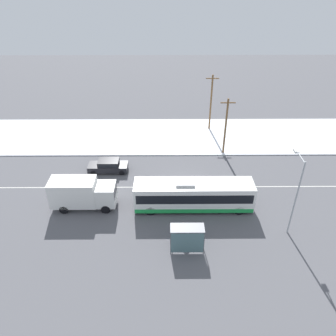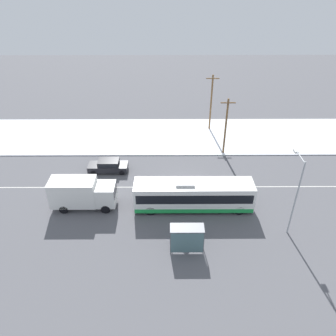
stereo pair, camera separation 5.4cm
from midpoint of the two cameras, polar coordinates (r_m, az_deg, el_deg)
ground_plane at (r=36.26m, az=3.02°, el=-3.32°), size 120.00×120.00×0.00m
snow_lot at (r=46.90m, az=2.26°, el=5.66°), size 80.00×11.16×0.12m
lane_marking_center at (r=36.25m, az=3.02°, el=-3.31°), size 60.00×0.12×0.00m
city_bus at (r=32.59m, az=4.51°, el=-4.69°), size 11.71×2.57×3.15m
box_truck at (r=33.56m, az=-14.79°, el=-4.17°), size 6.39×2.30×3.18m
sedan_car at (r=39.05m, az=-10.31°, el=0.47°), size 4.59×1.80×1.52m
pedestrian_at_stop at (r=29.38m, az=2.72°, el=-10.58°), size 0.66×0.29×1.84m
bus_shelter at (r=27.96m, az=3.40°, el=-11.79°), size 2.86×1.20×2.40m
streetlamp at (r=30.09m, az=21.46°, el=-3.13°), size 0.36×2.49×7.59m
utility_pole_roadside at (r=41.40m, az=10.07°, el=7.24°), size 1.80×0.24×7.38m
utility_pole_snowlot at (r=47.65m, az=7.55°, el=11.34°), size 1.80×0.24×8.09m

